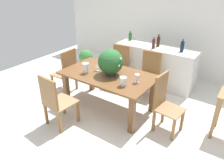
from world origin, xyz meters
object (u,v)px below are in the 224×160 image
dining_table (108,80)px  wine_bottle_clear (182,47)px  wine_glass (97,66)px  wine_bottle_dark (158,41)px  chair_far_right (149,72)px  crystal_vase_right (137,78)px  chair_near_left (55,100)px  crystal_vase_left (123,81)px  potted_plant_floor (86,58)px  chair_far_left (119,64)px  wine_bottle_amber (130,37)px  chair_foot_end (165,102)px  kitchen_counter (155,66)px  crystal_vase_center_near (86,67)px  flower_centerpiece (111,62)px  wine_bottle_green (154,44)px  chair_head_end (67,70)px

dining_table → wine_bottle_clear: size_ratio=6.33×
wine_glass → wine_bottle_dark: size_ratio=0.49×
chair_far_right → wine_glass: chair_far_right is taller
crystal_vase_right → wine_glass: size_ratio=1.16×
chair_near_left → wine_bottle_dark: 2.72m
crystal_vase_left → wine_bottle_clear: bearing=78.3°
chair_far_right → potted_plant_floor: bearing=166.0°
chair_far_left → wine_bottle_amber: wine_bottle_amber is taller
chair_foot_end → kitchen_counter: bearing=35.5°
chair_near_left → wine_bottle_dark: bearing=-100.9°
chair_foot_end → crystal_vase_center_near: 1.58m
kitchen_counter → wine_glass: bearing=-109.4°
flower_centerpiece → crystal_vase_left: 0.53m
crystal_vase_left → wine_bottle_clear: (0.37, 1.77, 0.20)m
crystal_vase_right → wine_glass: 0.89m
chair_far_left → wine_bottle_green: bearing=26.2°
chair_foot_end → wine_bottle_dark: size_ratio=3.66×
chair_head_end → crystal_vase_center_near: size_ratio=4.97×
chair_near_left → crystal_vase_center_near: bearing=-88.4°
flower_centerpiece → wine_bottle_green: (0.20, 1.38, 0.04)m
kitchen_counter → wine_bottle_green: size_ratio=7.36×
flower_centerpiece → wine_bottle_green: 1.39m
crystal_vase_center_near → wine_bottle_green: wine_bottle_green is taller
crystal_vase_right → potted_plant_floor: bearing=150.8°
chair_far_right → wine_glass: bearing=-128.6°
chair_far_right → kitchen_counter: 0.56m
chair_far_right → wine_bottle_green: wine_bottle_green is taller
chair_far_left → flower_centerpiece: flower_centerpiece is taller
chair_far_left → wine_bottle_clear: 1.47m
wine_bottle_green → potted_plant_floor: 2.16m
chair_head_end → wine_bottle_clear: bearing=124.8°
chair_foot_end → chair_far_right: size_ratio=1.05×
chair_foot_end → chair_far_right: (-0.76, 0.98, -0.01)m
wine_bottle_green → crystal_vase_right: bearing=-75.2°
crystal_vase_left → wine_bottle_amber: 2.17m
wine_bottle_dark → wine_bottle_green: wine_bottle_dark is taller
chair_head_end → kitchen_counter: chair_head_end is taller
chair_near_left → kitchen_counter: size_ratio=0.52×
crystal_vase_center_near → potted_plant_floor: crystal_vase_center_near is taller
crystal_vase_center_near → kitchen_counter: size_ratio=0.11×
crystal_vase_center_near → potted_plant_floor: 2.16m
flower_centerpiece → crystal_vase_left: flower_centerpiece is taller
crystal_vase_left → crystal_vase_center_near: 0.86m
chair_far_right → crystal_vase_right: (0.23, -0.99, 0.31)m
chair_near_left → potted_plant_floor: bearing=-55.7°
wine_glass → wine_bottle_clear: bearing=53.6°
chair_near_left → wine_bottle_dark: wine_bottle_dark is taller
chair_foot_end → wine_bottle_clear: wine_bottle_clear is taller
wine_bottle_amber → potted_plant_floor: bearing=-165.3°
chair_foot_end → wine_bottle_amber: bearing=50.9°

